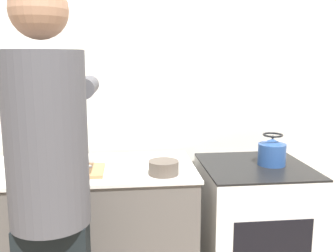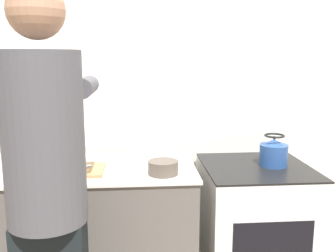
{
  "view_description": "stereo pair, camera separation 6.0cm",
  "coord_description": "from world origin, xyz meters",
  "px_view_note": "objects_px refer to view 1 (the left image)",
  "views": [
    {
      "loc": [
        0.08,
        -1.81,
        1.54
      ],
      "look_at": [
        0.31,
        0.22,
        1.17
      ],
      "focal_mm": 40.0,
      "sensor_mm": 36.0,
      "label": 1
    },
    {
      "loc": [
        0.14,
        -1.81,
        1.54
      ],
      "look_at": [
        0.31,
        0.22,
        1.17
      ],
      "focal_mm": 40.0,
      "sensor_mm": 36.0,
      "label": 2
    }
  ],
  "objects_px": {
    "cutting_board": "(71,171)",
    "oven": "(252,233)",
    "kettle": "(272,152)",
    "person": "(50,188)",
    "knife": "(67,169)"
  },
  "relations": [
    {
      "from": "person",
      "to": "kettle",
      "type": "height_order",
      "value": "person"
    },
    {
      "from": "person",
      "to": "knife",
      "type": "relative_size",
      "value": 7.36
    },
    {
      "from": "oven",
      "to": "knife",
      "type": "xyz_separation_m",
      "value": [
        -1.11,
        -0.11,
        0.49
      ]
    },
    {
      "from": "oven",
      "to": "knife",
      "type": "bearing_deg",
      "value": -174.26
    },
    {
      "from": "kettle",
      "to": "cutting_board",
      "type": "bearing_deg",
      "value": -174.67
    },
    {
      "from": "person",
      "to": "knife",
      "type": "xyz_separation_m",
      "value": [
        -0.0,
        0.49,
        -0.07
      ]
    },
    {
      "from": "knife",
      "to": "kettle",
      "type": "height_order",
      "value": "kettle"
    },
    {
      "from": "person",
      "to": "oven",
      "type": "bearing_deg",
      "value": 28.48
    },
    {
      "from": "cutting_board",
      "to": "knife",
      "type": "xyz_separation_m",
      "value": [
        -0.02,
        0.0,
        0.01
      ]
    },
    {
      "from": "person",
      "to": "cutting_board",
      "type": "xyz_separation_m",
      "value": [
        0.01,
        0.48,
        -0.08
      ]
    },
    {
      "from": "cutting_board",
      "to": "knife",
      "type": "relative_size",
      "value": 1.45
    },
    {
      "from": "oven",
      "to": "person",
      "type": "bearing_deg",
      "value": -151.52
    },
    {
      "from": "cutting_board",
      "to": "kettle",
      "type": "height_order",
      "value": "kettle"
    },
    {
      "from": "oven",
      "to": "kettle",
      "type": "distance_m",
      "value": 0.54
    },
    {
      "from": "cutting_board",
      "to": "oven",
      "type": "bearing_deg",
      "value": 5.92
    }
  ]
}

